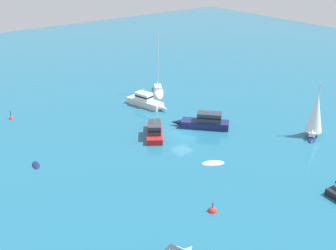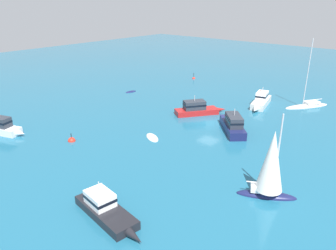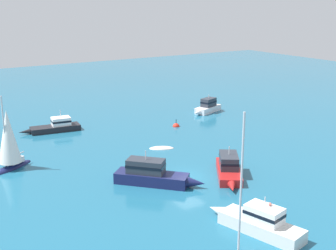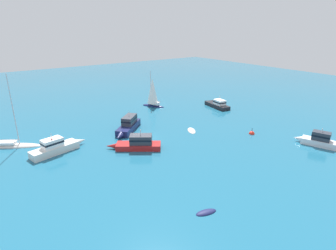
{
  "view_description": "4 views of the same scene",
  "coord_description": "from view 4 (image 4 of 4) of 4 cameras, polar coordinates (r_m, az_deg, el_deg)",
  "views": [
    {
      "loc": [
        -31.83,
        -38.28,
        23.77
      ],
      "look_at": [
        -3.75,
        -1.74,
        2.89
      ],
      "focal_mm": 44.28,
      "sensor_mm": 36.0,
      "label": 1
    },
    {
      "loc": [
        21.88,
        -33.69,
        15.25
      ],
      "look_at": [
        -1.09,
        -6.97,
        1.49
      ],
      "focal_mm": 34.95,
      "sensor_mm": 36.0,
      "label": 2
    },
    {
      "loc": [
        22.76,
        32.15,
        15.68
      ],
      "look_at": [
        -2.5,
        -7.38,
        2.87
      ],
      "focal_mm": 49.11,
      "sensor_mm": 36.0,
      "label": 3
    },
    {
      "loc": [
        -33.6,
        18.36,
        15.72
      ],
      "look_at": [
        -2.68,
        -3.56,
        2.09
      ],
      "focal_mm": 29.82,
      "sensor_mm": 36.0,
      "label": 4
    }
  ],
  "objects": [
    {
      "name": "cabin_cruiser",
      "position": [
        37.64,
        -6.12,
        -3.73
      ],
      "size": [
        5.36,
        6.82,
        2.74
      ],
      "rotation": [
        0.0,
        0.0,
        0.96
      ],
      "color": "#B21E1E",
      "rests_on": "ground"
    },
    {
      "name": "mooring_buoy",
      "position": [
        44.57,
        16.72,
        -1.75
      ],
      "size": [
        0.87,
        0.87,
        1.37
      ],
      "color": "red",
      "rests_on": "ground"
    },
    {
      "name": "sloop",
      "position": [
        43.86,
        -28.97,
        -3.65
      ],
      "size": [
        5.32,
        7.07,
        10.38
      ],
      "rotation": [
        0.0,
        0.0,
        4.14
      ],
      "color": "silver",
      "rests_on": "ground"
    },
    {
      "name": "skiff_1",
      "position": [
        26.18,
        7.79,
        -17.34
      ],
      "size": [
        1.23,
        2.14,
        0.41
      ],
      "rotation": [
        0.0,
        0.0,
        1.35
      ],
      "color": "#191E4C",
      "rests_on": "ground"
    },
    {
      "name": "ground_plane",
      "position": [
        41.39,
        -6.19,
        -2.67
      ],
      "size": [
        160.0,
        160.0,
        0.0
      ],
      "primitive_type": "plane",
      "color": "#1E607F"
    },
    {
      "name": "launch",
      "position": [
        39.14,
        -21.88,
        -4.17
      ],
      "size": [
        3.25,
        7.74,
        2.78
      ],
      "rotation": [
        0.0,
        0.0,
        4.95
      ],
      "color": "silver",
      "rests_on": "ground"
    },
    {
      "name": "cabin_cruiser_1",
      "position": [
        43.67,
        28.37,
        -2.69
      ],
      "size": [
        5.67,
        3.05,
        2.56
      ],
      "rotation": [
        0.0,
        0.0,
        0.34
      ],
      "color": "white",
      "rests_on": "ground"
    },
    {
      "name": "powerboat_1",
      "position": [
        44.2,
        -8.13,
        -0.05
      ],
      "size": [
        6.5,
        6.86,
        3.02
      ],
      "rotation": [
        0.0,
        0.0,
        2.32
      ],
      "color": "#191E4C",
      "rests_on": "ground"
    },
    {
      "name": "yacht",
      "position": [
        56.67,
        -3.15,
        6.47
      ],
      "size": [
        4.79,
        3.41,
        7.59
      ],
      "rotation": [
        0.0,
        0.0,
        0.52
      ],
      "color": "#191E4C",
      "rests_on": "ground"
    },
    {
      "name": "skiff",
      "position": [
        44.06,
        4.83,
        -1.2
      ],
      "size": [
        2.92,
        2.31,
        0.48
      ],
      "rotation": [
        0.0,
        0.0,
        2.64
      ],
      "color": "silver",
      "rests_on": "ground"
    },
    {
      "name": "powerboat",
      "position": [
        57.4,
        10.05,
        4.23
      ],
      "size": [
        7.48,
        2.78,
        2.61
      ],
      "rotation": [
        0.0,
        0.0,
        6.15
      ],
      "color": "black",
      "rests_on": "ground"
    }
  ]
}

